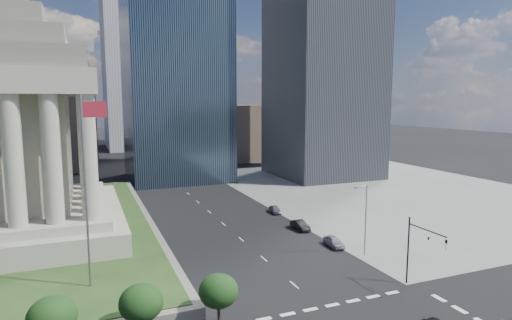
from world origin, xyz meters
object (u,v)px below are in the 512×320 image
flagpole (87,181)px  traffic_signal_ne (420,245)px  parked_sedan_near (334,242)px  parked_sedan_mid (300,225)px  parked_sedan_far (275,209)px  street_lamp_north (365,216)px

flagpole → traffic_signal_ne: flagpole is taller
flagpole → parked_sedan_near: flagpole is taller
parked_sedan_mid → parked_sedan_far: (0.65, 11.44, -0.06)m
traffic_signal_ne → parked_sedan_near: size_ratio=1.80×
flagpole → parked_sedan_near: (33.33, 5.69, -12.36)m
parked_sedan_near → traffic_signal_ne: bearing=-81.1°
street_lamp_north → parked_sedan_near: bearing=111.3°
flagpole → traffic_signal_ne: (34.33, -10.30, -7.86)m
parked_sedan_mid → parked_sedan_far: bearing=86.1°
parked_sedan_mid → traffic_signal_ne: bearing=-87.0°
parked_sedan_far → traffic_signal_ne: bearing=-81.0°
parked_sedan_near → parked_sedan_far: (0.00, 20.81, -0.06)m
parked_sedan_near → parked_sedan_mid: size_ratio=0.97×
flagpole → traffic_signal_ne: size_ratio=2.50×
parked_sedan_near → parked_sedan_mid: (-0.65, 9.37, -0.01)m
flagpole → street_lamp_north: (35.16, 1.00, -7.45)m
traffic_signal_ne → parked_sedan_near: (-1.00, 15.99, -4.49)m
street_lamp_north → parked_sedan_mid: street_lamp_north is taller
parked_sedan_mid → parked_sedan_far: 11.45m
street_lamp_north → parked_sedan_near: (-1.83, 4.69, -4.90)m
street_lamp_north → parked_sedan_near: size_ratio=2.25×
traffic_signal_ne → parked_sedan_mid: traffic_signal_ne is taller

